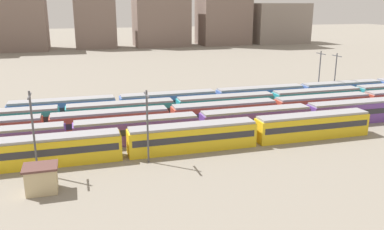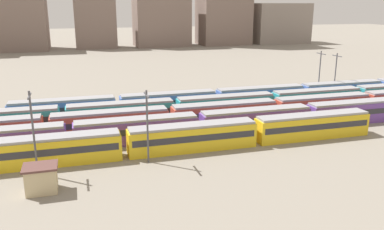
{
  "view_description": "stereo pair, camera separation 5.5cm",
  "coord_description": "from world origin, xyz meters",
  "px_view_note": "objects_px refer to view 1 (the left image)",
  "views": [
    {
      "loc": [
        2.08,
        -50.3,
        19.59
      ],
      "look_at": [
        19.87,
        10.4,
        2.04
      ],
      "focal_mm": 37.34,
      "sensor_mm": 36.0,
      "label": 1
    },
    {
      "loc": [
        2.13,
        -50.31,
        19.59
      ],
      "look_at": [
        19.87,
        10.4,
        2.04
      ],
      "focal_mm": 37.34,
      "sensor_mm": 36.0,
      "label": 2
    }
  ],
  "objects_px": {
    "train_track_2": "(275,109)",
    "train_track_4": "(260,96)",
    "train_track_0": "(193,137)",
    "train_track_1": "(308,115)",
    "signal_hut": "(41,179)",
    "train_track_3": "(226,105)",
    "catenary_pole_3": "(335,72)",
    "catenary_pole_0": "(147,123)",
    "catenary_pole_2": "(33,129)",
    "catenary_pole_1": "(319,72)"
  },
  "relations": [
    {
      "from": "catenary_pole_0",
      "to": "train_track_4",
      "type": "bearing_deg",
      "value": 41.09
    },
    {
      "from": "catenary_pole_0",
      "to": "catenary_pole_1",
      "type": "distance_m",
      "value": 50.19
    },
    {
      "from": "train_track_4",
      "to": "catenary_pole_0",
      "type": "relative_size",
      "value": 9.9
    },
    {
      "from": "train_track_0",
      "to": "catenary_pole_2",
      "type": "distance_m",
      "value": 20.67
    },
    {
      "from": "catenary_pole_3",
      "to": "signal_hut",
      "type": "distance_m",
      "value": 67.15
    },
    {
      "from": "train_track_0",
      "to": "train_track_1",
      "type": "xyz_separation_m",
      "value": [
        21.4,
        5.2,
        0.0
      ]
    },
    {
      "from": "train_track_1",
      "to": "train_track_2",
      "type": "height_order",
      "value": "same"
    },
    {
      "from": "train_track_0",
      "to": "train_track_1",
      "type": "bearing_deg",
      "value": 13.66
    },
    {
      "from": "train_track_2",
      "to": "catenary_pole_2",
      "type": "distance_m",
      "value": 40.59
    },
    {
      "from": "train_track_3",
      "to": "catenary_pole_1",
      "type": "distance_m",
      "value": 26.51
    },
    {
      "from": "train_track_3",
      "to": "catenary_pole_3",
      "type": "bearing_deg",
      "value": 16.27
    },
    {
      "from": "train_track_4",
      "to": "catenary_pole_3",
      "type": "height_order",
      "value": "catenary_pole_3"
    },
    {
      "from": "train_track_0",
      "to": "train_track_3",
      "type": "height_order",
      "value": "same"
    },
    {
      "from": "train_track_2",
      "to": "train_track_4",
      "type": "distance_m",
      "value": 10.63
    },
    {
      "from": "train_track_1",
      "to": "train_track_2",
      "type": "xyz_separation_m",
      "value": [
        -3.32,
        5.2,
        0.0
      ]
    },
    {
      "from": "train_track_2",
      "to": "signal_hut",
      "type": "distance_m",
      "value": 41.61
    },
    {
      "from": "train_track_1",
      "to": "catenary_pole_1",
      "type": "bearing_deg",
      "value": 52.85
    },
    {
      "from": "train_track_2",
      "to": "catenary_pole_1",
      "type": "bearing_deg",
      "value": 37.81
    },
    {
      "from": "catenary_pole_1",
      "to": "catenary_pole_2",
      "type": "bearing_deg",
      "value": -154.36
    },
    {
      "from": "signal_hut",
      "to": "train_track_3",
      "type": "bearing_deg",
      "value": 37.91
    },
    {
      "from": "catenary_pole_1",
      "to": "catenary_pole_2",
      "type": "xyz_separation_m",
      "value": [
        -55.84,
        -26.8,
        0.06
      ]
    },
    {
      "from": "train_track_0",
      "to": "signal_hut",
      "type": "height_order",
      "value": "train_track_0"
    },
    {
      "from": "train_track_3",
      "to": "catenary_pole_3",
      "type": "height_order",
      "value": "catenary_pole_3"
    },
    {
      "from": "catenary_pole_2",
      "to": "signal_hut",
      "type": "relative_size",
      "value": 2.83
    },
    {
      "from": "catenary_pole_2",
      "to": "train_track_3",
      "type": "bearing_deg",
      "value": 30.61
    },
    {
      "from": "train_track_4",
      "to": "signal_hut",
      "type": "height_order",
      "value": "train_track_4"
    },
    {
      "from": "train_track_2",
      "to": "train_track_4",
      "type": "bearing_deg",
      "value": 78.14
    },
    {
      "from": "train_track_0",
      "to": "train_track_1",
      "type": "height_order",
      "value": "same"
    },
    {
      "from": "train_track_0",
      "to": "catenary_pole_0",
      "type": "distance_m",
      "value": 8.02
    },
    {
      "from": "train_track_3",
      "to": "catenary_pole_2",
      "type": "relative_size",
      "value": 9.2
    },
    {
      "from": "train_track_0",
      "to": "catenary_pole_0",
      "type": "bearing_deg",
      "value": -157.84
    },
    {
      "from": "train_track_0",
      "to": "signal_hut",
      "type": "xyz_separation_m",
      "value": [
        -19.3,
        -7.88,
        -0.35
      ]
    },
    {
      "from": "train_track_2",
      "to": "signal_hut",
      "type": "relative_size",
      "value": 31.25
    },
    {
      "from": "train_track_4",
      "to": "train_track_3",
      "type": "bearing_deg",
      "value": -151.09
    },
    {
      "from": "train_track_3",
      "to": "catenary_pole_0",
      "type": "distance_m",
      "value": 25.63
    },
    {
      "from": "train_track_2",
      "to": "catenary_pole_3",
      "type": "height_order",
      "value": "catenary_pole_3"
    },
    {
      "from": "train_track_0",
      "to": "catenary_pole_2",
      "type": "height_order",
      "value": "catenary_pole_2"
    },
    {
      "from": "train_track_1",
      "to": "signal_hut",
      "type": "height_order",
      "value": "train_track_1"
    },
    {
      "from": "train_track_1",
      "to": "catenary_pole_0",
      "type": "relative_size",
      "value": 11.9
    },
    {
      "from": "catenary_pole_0",
      "to": "catenary_pole_3",
      "type": "bearing_deg",
      "value": 29.96
    },
    {
      "from": "train_track_3",
      "to": "catenary_pole_0",
      "type": "xyz_separation_m",
      "value": [
        -17.58,
        -18.35,
        3.36
      ]
    },
    {
      "from": "train_track_0",
      "to": "signal_hut",
      "type": "distance_m",
      "value": 20.85
    },
    {
      "from": "catenary_pole_0",
      "to": "catenary_pole_2",
      "type": "bearing_deg",
      "value": 179.94
    },
    {
      "from": "train_track_4",
      "to": "signal_hut",
      "type": "relative_size",
      "value": 26.0
    },
    {
      "from": "train_track_2",
      "to": "catenary_pole_2",
      "type": "bearing_deg",
      "value": -161.04
    },
    {
      "from": "catenary_pole_1",
      "to": "signal_hut",
      "type": "height_order",
      "value": "catenary_pole_1"
    },
    {
      "from": "train_track_3",
      "to": "catenary_pole_3",
      "type": "distance_m",
      "value": 30.22
    },
    {
      "from": "train_track_3",
      "to": "train_track_4",
      "type": "relative_size",
      "value": 1.0
    },
    {
      "from": "catenary_pole_0",
      "to": "catenary_pole_1",
      "type": "height_order",
      "value": "catenary_pole_1"
    },
    {
      "from": "train_track_0",
      "to": "catenary_pole_2",
      "type": "relative_size",
      "value": 5.49
    }
  ]
}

